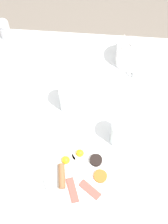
{
  "coord_description": "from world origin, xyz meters",
  "views": [
    {
      "loc": [
        0.62,
        0.05,
        1.83
      ],
      "look_at": [
        0.0,
        0.0,
        0.76
      ],
      "focal_mm": 50.0,
      "sensor_mm": 36.0,
      "label": 1
    }
  ],
  "objects": [
    {
      "name": "knife_by_plate",
      "position": [
        -0.25,
        -0.07,
        0.74
      ],
      "size": [
        0.03,
        0.2,
        0.0
      ],
      "rotation": [
        0.0,
        0.0,
        3.06
      ],
      "color": "silver",
      "rests_on": "table"
    },
    {
      "name": "water_glass_tall",
      "position": [
        0.1,
        0.15,
        0.8
      ],
      "size": [
        0.08,
        0.08,
        0.11
      ],
      "color": "white",
      "rests_on": "table"
    },
    {
      "name": "water_glass_short",
      "position": [
        -0.03,
        -0.06,
        0.8
      ],
      "size": [
        0.08,
        0.08,
        0.11
      ],
      "color": "white",
      "rests_on": "table"
    },
    {
      "name": "pepper_grinder",
      "position": [
        -0.39,
        -0.4,
        0.8
      ],
      "size": [
        0.05,
        0.05,
        0.11
      ],
      "color": "#BCBCC1",
      "rests_on": "table"
    },
    {
      "name": "breakfast_plate",
      "position": [
        0.25,
        0.01,
        0.75
      ],
      "size": [
        0.27,
        0.27,
        0.04
      ],
      "color": "white",
      "rests_on": "table"
    },
    {
      "name": "spoon_for_tea",
      "position": [
        0.28,
        0.26,
        0.74
      ],
      "size": [
        0.11,
        0.12,
        0.0
      ],
      "rotation": [
        0.0,
        0.0,
        3.87
      ],
      "color": "silver",
      "rests_on": "table"
    },
    {
      "name": "table",
      "position": [
        0.0,
        0.0,
        0.67
      ],
      "size": [
        0.88,
        1.2,
        0.74
      ],
      "color": "silver",
      "rests_on": "ground_plane"
    },
    {
      "name": "napkin_folded",
      "position": [
        0.08,
        0.3,
        0.75
      ],
      "size": [
        0.16,
        0.16,
        0.01
      ],
      "rotation": [
        0.0,
        0.0,
        5.49
      ],
      "color": "white",
      "rests_on": "table"
    },
    {
      "name": "teapot_near",
      "position": [
        -0.28,
        0.18,
        0.79
      ],
      "size": [
        0.21,
        0.12,
        0.13
      ],
      "rotation": [
        0.0,
        0.0,
        3.45
      ],
      "color": "white",
      "rests_on": "table"
    },
    {
      "name": "ground_plane",
      "position": [
        0.0,
        0.0,
        0.0
      ],
      "size": [
        8.0,
        8.0,
        0.0
      ],
      "primitive_type": "plane",
      "color": "#70665B"
    },
    {
      "name": "teapot_far",
      "position": [
        -0.09,
        -0.31,
        0.79
      ],
      "size": [
        0.14,
        0.18,
        0.13
      ],
      "rotation": [
        0.0,
        0.0,
        2.22
      ],
      "color": "white",
      "rests_on": "table"
    }
  ]
}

